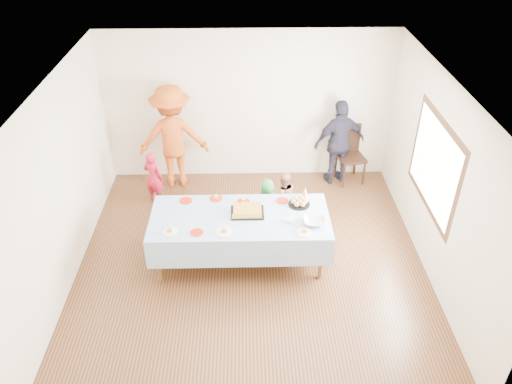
# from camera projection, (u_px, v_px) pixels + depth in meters

# --- Properties ---
(ground) EXTENTS (5.00, 5.00, 0.00)m
(ground) POSITION_uv_depth(u_px,v_px,m) (251.00, 262.00, 7.33)
(ground) COLOR #422312
(ground) RESTS_ON ground
(room_walls) EXTENTS (5.04, 5.04, 2.72)m
(room_walls) POSITION_uv_depth(u_px,v_px,m) (255.00, 157.00, 6.35)
(room_walls) COLOR beige
(room_walls) RESTS_ON ground
(party_table) EXTENTS (2.50, 1.10, 0.78)m
(party_table) POSITION_uv_depth(u_px,v_px,m) (240.00, 220.00, 6.98)
(party_table) COLOR brown
(party_table) RESTS_ON ground
(birthday_cake) EXTENTS (0.46, 0.36, 0.08)m
(birthday_cake) POSITION_uv_depth(u_px,v_px,m) (247.00, 211.00, 7.00)
(birthday_cake) COLOR black
(birthday_cake) RESTS_ON party_table
(rolls_tray) EXTENTS (0.31, 0.31, 0.09)m
(rolls_tray) POSITION_uv_depth(u_px,v_px,m) (299.00, 202.00, 7.17)
(rolls_tray) COLOR black
(rolls_tray) RESTS_ON party_table
(punch_bowl) EXTENTS (0.31, 0.31, 0.08)m
(punch_bowl) POSITION_uv_depth(u_px,v_px,m) (314.00, 221.00, 6.80)
(punch_bowl) COLOR silver
(punch_bowl) RESTS_ON party_table
(party_hat) EXTENTS (0.11, 0.11, 0.19)m
(party_hat) POSITION_uv_depth(u_px,v_px,m) (305.00, 193.00, 7.28)
(party_hat) COLOR silver
(party_hat) RESTS_ON party_table
(fork_pile) EXTENTS (0.24, 0.18, 0.07)m
(fork_pile) POSITION_uv_depth(u_px,v_px,m) (290.00, 220.00, 6.83)
(fork_pile) COLOR white
(fork_pile) RESTS_ON party_table
(plate_red_far_a) EXTENTS (0.19, 0.19, 0.01)m
(plate_red_far_a) POSITION_uv_depth(u_px,v_px,m) (186.00, 201.00, 7.26)
(plate_red_far_a) COLOR red
(plate_red_far_a) RESTS_ON party_table
(plate_red_far_b) EXTENTS (0.19, 0.19, 0.01)m
(plate_red_far_b) POSITION_uv_depth(u_px,v_px,m) (216.00, 198.00, 7.32)
(plate_red_far_b) COLOR red
(plate_red_far_b) RESTS_ON party_table
(plate_red_far_c) EXTENTS (0.18, 0.18, 0.01)m
(plate_red_far_c) POSITION_uv_depth(u_px,v_px,m) (244.00, 201.00, 7.25)
(plate_red_far_c) COLOR red
(plate_red_far_c) RESTS_ON party_table
(plate_red_far_d) EXTENTS (0.18, 0.18, 0.01)m
(plate_red_far_d) POSITION_uv_depth(u_px,v_px,m) (282.00, 201.00, 7.26)
(plate_red_far_d) COLOR red
(plate_red_far_d) RESTS_ON party_table
(plate_red_near) EXTENTS (0.17, 0.17, 0.01)m
(plate_red_near) POSITION_uv_depth(u_px,v_px,m) (197.00, 232.00, 6.64)
(plate_red_near) COLOR red
(plate_red_near) RESTS_ON party_table
(plate_white_left) EXTENTS (0.20, 0.20, 0.01)m
(plate_white_left) POSITION_uv_depth(u_px,v_px,m) (170.00, 232.00, 6.66)
(plate_white_left) COLOR white
(plate_white_left) RESTS_ON party_table
(plate_white_mid) EXTENTS (0.23, 0.23, 0.01)m
(plate_white_mid) POSITION_uv_depth(u_px,v_px,m) (224.00, 232.00, 6.65)
(plate_white_mid) COLOR white
(plate_white_mid) RESTS_ON party_table
(plate_white_right) EXTENTS (0.21, 0.21, 0.01)m
(plate_white_right) POSITION_uv_depth(u_px,v_px,m) (304.00, 232.00, 6.65)
(plate_white_right) COLOR white
(plate_white_right) RESTS_ON party_table
(dining_chair) EXTENTS (0.54, 0.54, 1.04)m
(dining_chair) POSITION_uv_depth(u_px,v_px,m) (350.00, 151.00, 8.95)
(dining_chair) COLOR black
(dining_chair) RESTS_ON ground
(toddler_left) EXTENTS (0.41, 0.35, 0.96)m
(toddler_left) POSITION_uv_depth(u_px,v_px,m) (154.00, 177.00, 8.38)
(toddler_left) COLOR red
(toddler_left) RESTS_ON ground
(toddler_mid) EXTENTS (0.47, 0.37, 0.84)m
(toddler_mid) POSITION_uv_depth(u_px,v_px,m) (267.00, 203.00, 7.85)
(toddler_mid) COLOR #2A7E37
(toddler_mid) RESTS_ON ground
(toddler_right) EXTENTS (0.48, 0.40, 0.87)m
(toddler_right) POSITION_uv_depth(u_px,v_px,m) (283.00, 197.00, 7.97)
(toddler_right) COLOR #BC6D58
(toddler_right) RESTS_ON ground
(adult_left) EXTENTS (1.26, 0.80, 1.87)m
(adult_left) POSITION_uv_depth(u_px,v_px,m) (173.00, 137.00, 8.62)
(adult_left) COLOR #C45018
(adult_left) RESTS_ON ground
(adult_right) EXTENTS (0.99, 0.60, 1.58)m
(adult_right) POSITION_uv_depth(u_px,v_px,m) (339.00, 143.00, 8.75)
(adult_right) COLOR #262534
(adult_right) RESTS_ON ground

